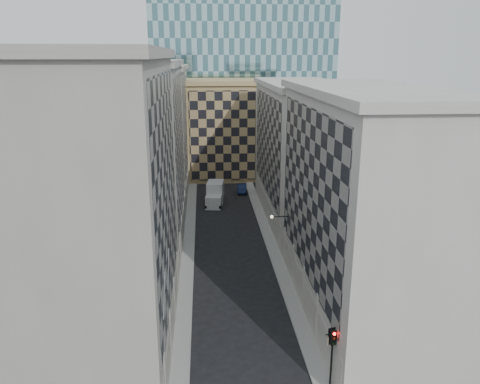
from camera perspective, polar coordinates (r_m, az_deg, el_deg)
sidewalk_west at (r=58.73m, az=-6.31°, el=-6.98°), size 1.50×100.00×0.15m
sidewalk_east at (r=59.28m, az=3.95°, el=-6.69°), size 1.50×100.00×0.15m
bldg_left_a at (r=37.57m, az=-16.29°, el=-1.96°), size 10.80×22.80×23.70m
bldg_left_b at (r=58.70m, az=-12.09°, el=4.28°), size 10.80×22.80×22.70m
bldg_left_c at (r=80.30m, az=-10.11°, el=7.19°), size 10.80×22.80×21.70m
bldg_right_a at (r=43.33m, az=14.50°, el=-1.50°), size 10.80×26.80×20.70m
bldg_right_b at (r=68.72m, az=7.33°, el=4.97°), size 10.80×28.80×19.70m
tan_block at (r=93.01m, az=-1.34°, el=7.78°), size 16.80×14.80×18.80m
church_tower at (r=106.07m, az=-3.00°, el=18.30°), size 7.20×7.20×51.50m
flagpoles_left at (r=33.69m, az=-8.99°, el=-10.68°), size 0.10×6.33×2.33m
bracket_lamp at (r=51.41m, az=4.09°, el=-3.03°), size 1.98×0.36×0.36m
traffic_light at (r=35.46m, az=11.19°, el=-17.87°), size 0.57×0.55×4.59m
box_truck at (r=75.81m, az=-3.07°, el=-0.35°), size 3.32×6.55×3.45m
dark_car at (r=82.23m, az=0.25°, el=0.45°), size 2.02×4.64×1.49m
shop_sign at (r=35.34m, az=10.65°, el=-17.18°), size 0.74×0.65×0.72m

